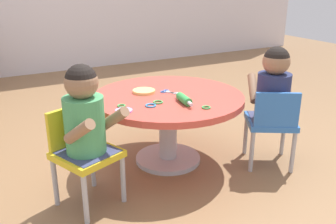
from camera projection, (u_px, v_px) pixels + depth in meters
The scene contains 14 objects.
ground_plane at pixel (168, 160), 2.58m from camera, with size 10.00×10.00×0.00m, color olive.
craft_table at pixel (168, 109), 2.46m from camera, with size 0.98×0.98×0.47m.
child_chair_left at pixel (83, 152), 2.02m from camera, with size 0.39×0.39×0.54m.
seated_child_left at pixel (84, 114), 1.92m from camera, with size 0.38×0.42×0.51m.
child_chair_right at pixel (272, 122), 2.42m from camera, with size 0.41×0.41×0.54m.
seated_child_right at pixel (274, 87), 2.38m from camera, with size 0.41×0.43×0.51m.
rolling_pin at pixel (184, 99), 2.26m from camera, with size 0.07×0.23×0.05m.
craft_scissors at pixel (168, 92), 2.48m from camera, with size 0.10×0.14×0.01m.
playdough_blob_0 at pixel (144, 91), 2.47m from camera, with size 0.15×0.15×0.02m, color #F2CC72.
playdough_blob_1 at pixel (124, 111), 2.13m from camera, with size 0.10×0.10×0.01m, color #CC99E5.
cookie_cutter_0 at pixel (158, 102), 2.27m from camera, with size 0.06×0.06×0.01m, color #4CB259.
cookie_cutter_1 at pixel (151, 105), 2.21m from camera, with size 0.07×0.07×0.01m, color #3F99D8.
cookie_cutter_2 at pixel (121, 106), 2.21m from camera, with size 0.05×0.05×0.01m, color #4CB259.
cookie_cutter_3 at pixel (206, 107), 2.18m from camera, with size 0.05×0.05×0.01m, color #4CB259.
Camera 1 is at (-1.11, -2.03, 1.20)m, focal length 40.16 mm.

